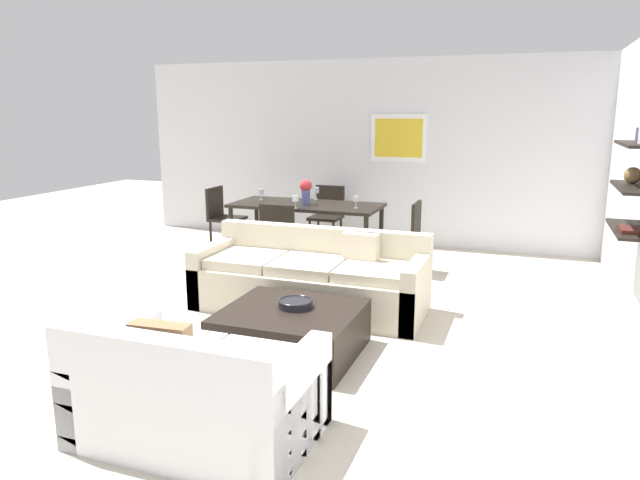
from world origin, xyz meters
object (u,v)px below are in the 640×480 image
wine_glass_foot (295,199)px  dining_table (307,209)px  centerpiece_vase (306,190)px  dining_chair_right_near (407,232)px  dining_chair_left_far (222,213)px  dining_chair_head (328,212)px  wine_glass_right_near (356,199)px  dining_chair_foot (281,234)px  sofa_beige (311,281)px  loveseat_white (196,394)px  wine_glass_left_far (261,192)px  wine_glass_head (317,191)px  decorative_bowl (295,303)px  coffee_table (291,331)px

wine_glass_foot → dining_table: bearing=90.0°
wine_glass_foot → centerpiece_vase: 0.34m
dining_chair_right_near → dining_chair_left_far: 2.83m
dining_chair_head → wine_glass_right_near: wine_glass_right_near is taller
dining_chair_foot → wine_glass_foot: (-0.00, 0.47, 0.37)m
dining_chair_foot → wine_glass_foot: 0.59m
wine_glass_foot → centerpiece_vase: size_ratio=0.50×
dining_chair_left_far → dining_chair_head: same height
sofa_beige → dining_chair_foot: bearing=127.2°
loveseat_white → dining_chair_foot: dining_chair_foot is taller
wine_glass_left_far → dining_chair_foot: bearing=-53.2°
dining_chair_foot → sofa_beige: bearing=-52.8°
sofa_beige → wine_glass_head: wine_glass_head is taller
sofa_beige → dining_chair_right_near: (0.61, 1.69, 0.21)m
sofa_beige → centerpiece_vase: size_ratio=6.93×
dining_chair_left_far → centerpiece_vase: size_ratio=2.66×
wine_glass_foot → wine_glass_head: bearing=90.0°
sofa_beige → loveseat_white: (0.20, -2.48, 0.00)m
sofa_beige → dining_chair_foot: dining_chair_foot is taller
centerpiece_vase → wine_glass_right_near: bearing=-4.7°
sofa_beige → wine_glass_foot: wine_glass_foot is taller
decorative_bowl → dining_chair_head: dining_chair_head is taller
wine_glass_head → sofa_beige: bearing=-70.9°
dining_chair_left_far → wine_glass_right_near: bearing=-8.3°
coffee_table → wine_glass_head: bearing=106.9°
dining_chair_foot → centerpiece_vase: bearing=89.1°
decorative_bowl → loveseat_white: bearing=-92.3°
dining_table → dining_chair_head: (0.00, 0.85, -0.18)m
decorative_bowl → wine_glass_foot: size_ratio=1.76×
wine_glass_left_far → wine_glass_head: bearing=20.9°
wine_glass_head → centerpiece_vase: (0.01, -0.44, 0.06)m
wine_glass_head → dining_chair_head: bearing=90.0°
dining_chair_foot → wine_glass_head: 1.29m
dining_chair_head → dining_chair_foot: 1.71m
wine_glass_foot → dining_chair_right_near: bearing=7.6°
dining_table → dining_chair_foot: size_ratio=2.26×
sofa_beige → decorative_bowl: (0.26, -1.04, 0.12)m
sofa_beige → wine_glass_right_near: 1.87m
decorative_bowl → dining_chair_foot: 2.33m
dining_chair_foot → wine_glass_right_near: bearing=45.8°
dining_chair_head → wine_glass_foot: wine_glass_foot is taller
loveseat_white → decorative_bowl: (0.06, 1.44, 0.12)m
dining_chair_head → wine_glass_right_near: (0.72, -0.96, 0.36)m
coffee_table → sofa_beige: bearing=102.4°
coffee_table → wine_glass_head: (-1.03, 3.38, 0.69)m
wine_glass_foot → loveseat_white: bearing=-76.1°
coffee_table → wine_glass_right_near: bearing=96.1°
wine_glass_head → wine_glass_right_near: wine_glass_head is taller
dining_chair_right_near → dining_chair_head: 1.75m
dining_chair_left_far → dining_chair_head: bearing=25.0°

